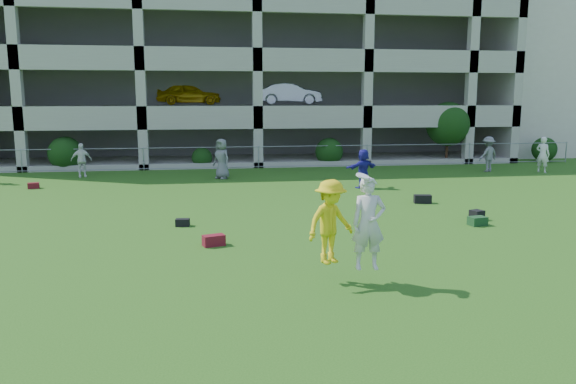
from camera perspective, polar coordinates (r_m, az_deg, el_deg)
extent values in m
plane|color=#235114|center=(11.80, 6.29, -9.04)|extent=(100.00, 100.00, 0.00)
cube|color=beige|center=(46.68, 25.55, 10.22)|extent=(16.00, 14.00, 10.00)
imported|color=white|center=(28.47, -20.26, 3.06)|extent=(1.01, 0.61, 1.61)
imported|color=slate|center=(26.33, -6.75, 3.37)|extent=(1.06, 1.07, 1.86)
imported|color=#242095|center=(23.65, 7.64, 2.38)|extent=(1.59, 1.02, 1.63)
imported|color=white|center=(31.08, 24.46, 3.48)|extent=(0.75, 0.79, 1.81)
imported|color=slate|center=(30.39, 19.66, 3.64)|extent=(1.32, 1.04, 1.79)
cube|color=#5C0F1B|center=(14.55, -7.55, -4.89)|extent=(0.61, 0.45, 0.28)
cube|color=black|center=(16.88, -10.66, -3.06)|extent=(0.43, 0.30, 0.22)
cube|color=#153B1A|center=(17.61, 18.69, -2.81)|extent=(0.56, 0.44, 0.26)
cube|color=black|center=(18.40, 18.63, -2.22)|extent=(0.45, 0.45, 0.30)
cube|color=black|center=(20.72, 13.51, -0.70)|extent=(0.64, 0.40, 0.30)
cube|color=#54110E|center=(25.68, -24.44, 0.59)|extent=(0.50, 0.38, 0.24)
imported|color=yellow|center=(11.38, 4.33, -3.03)|extent=(1.28, 1.08, 1.72)
imported|color=silver|center=(11.42, 8.18, -3.17)|extent=(0.71, 0.48, 1.89)
cylinder|color=white|center=(11.11, 7.59, 1.61)|extent=(0.28, 0.27, 0.15)
cube|color=#9E998C|center=(43.70, -4.90, 12.52)|extent=(30.00, 0.50, 12.00)
cube|color=#9E998C|center=(38.71, -27.03, 11.91)|extent=(0.50, 14.00, 12.00)
cube|color=#9E998C|center=(40.88, 17.42, 12.33)|extent=(0.50, 14.00, 12.00)
cube|color=#9E998C|center=(37.09, -4.07, 4.00)|extent=(30.00, 14.00, 0.30)
cube|color=#9E998C|center=(36.91, -4.13, 8.64)|extent=(30.00, 14.00, 0.30)
cube|color=#9E998C|center=(36.99, -4.19, 13.29)|extent=(30.00, 14.00, 0.30)
cube|color=#9E998C|center=(37.30, -4.25, 17.90)|extent=(30.00, 14.00, 0.30)
cube|color=#9E998C|center=(30.11, -3.07, 7.30)|extent=(30.00, 0.30, 0.90)
cube|color=#9E998C|center=(30.14, -3.12, 13.00)|extent=(30.00, 0.30, 0.90)
cube|color=#9E998C|center=(30.46, -3.18, 18.65)|extent=(30.00, 0.30, 0.90)
cube|color=#9E998C|center=(31.46, -26.05, 12.75)|extent=(0.50, 0.50, 12.00)
cube|color=#9E998C|center=(30.28, -14.85, 13.54)|extent=(0.50, 0.50, 12.00)
cube|color=#9E998C|center=(30.27, -3.15, 13.84)|extent=(0.50, 0.50, 12.00)
cube|color=#9E998C|center=(31.42, 8.13, 13.61)|extent=(0.50, 0.50, 12.00)
cube|color=#9E998C|center=(33.62, 18.23, 12.96)|extent=(0.50, 0.50, 12.00)
cube|color=#605E59|center=(38.97, -4.42, 12.88)|extent=(29.00, 9.00, 11.60)
imported|color=yellow|center=(34.80, -10.00, 9.80)|extent=(3.88, 1.58, 1.32)
imported|color=silver|center=(35.20, 0.10, 9.94)|extent=(4.04, 1.49, 1.32)
cylinder|color=gray|center=(31.30, -25.46, 2.88)|extent=(0.06, 0.06, 1.20)
cylinder|color=gray|center=(30.12, -14.46, 3.29)|extent=(0.06, 0.06, 1.20)
cylinder|color=gray|center=(30.10, -3.01, 3.57)|extent=(0.06, 0.06, 1.20)
cylinder|color=gray|center=(31.26, 8.03, 3.72)|extent=(0.06, 0.06, 1.20)
cylinder|color=gray|center=(33.48, 17.94, 3.73)|extent=(0.06, 0.06, 1.20)
cylinder|color=gray|center=(36.55, 26.40, 3.65)|extent=(0.06, 0.06, 1.20)
cylinder|color=gray|center=(30.05, -3.02, 4.62)|extent=(36.00, 0.04, 0.04)
cylinder|color=gray|center=(30.16, -3.00, 2.59)|extent=(36.00, 0.04, 0.04)
sphere|color=#163D11|center=(31.34, -21.68, 3.66)|extent=(1.76, 1.76, 1.76)
sphere|color=#163D11|center=(30.56, -8.73, 3.47)|extent=(1.10, 1.10, 1.10)
sphere|color=#163D11|center=(31.32, 4.20, 4.11)|extent=(1.54, 1.54, 1.54)
cylinder|color=#382314|center=(33.73, 15.84, 4.52)|extent=(0.16, 0.16, 1.96)
sphere|color=#163D11|center=(33.65, 15.94, 6.66)|extent=(2.52, 2.52, 2.52)
sphere|color=#163D11|center=(36.47, 24.59, 3.96)|extent=(1.43, 1.43, 1.43)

